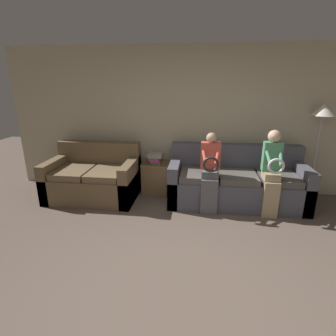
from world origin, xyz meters
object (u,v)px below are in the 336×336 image
object	(u,v)px
child_right_seated	(272,169)
floor_lamp	(322,118)
couch_main	(236,183)
book_stack	(156,158)
side_shelf	(156,177)
couch_side	(94,179)
child_left_seated	(210,170)

from	to	relation	value
child_right_seated	floor_lamp	world-z (taller)	floor_lamp
couch_main	book_stack	xyz separation A→B (m)	(-1.39, 0.26, 0.31)
side_shelf	floor_lamp	distance (m)	2.91
book_stack	floor_lamp	xyz separation A→B (m)	(2.69, 0.06, 0.74)
child_right_seated	book_stack	bearing A→B (deg)	161.38
couch_main	floor_lamp	distance (m)	1.71
couch_side	child_left_seated	xyz separation A→B (m)	(1.98, -0.29, 0.34)
couch_main	couch_side	xyz separation A→B (m)	(-2.42, -0.08, -0.01)
book_stack	couch_side	bearing A→B (deg)	-162.07
child_right_seated	floor_lamp	size ratio (longest dim) A/B	0.79
couch_main	side_shelf	bearing A→B (deg)	169.37
couch_side	child_right_seated	world-z (taller)	child_right_seated
couch_main	child_left_seated	xyz separation A→B (m)	(-0.45, -0.37, 0.33)
child_right_seated	side_shelf	distance (m)	1.98
side_shelf	child_right_seated	bearing A→B (deg)	-18.64
couch_side	book_stack	xyz separation A→B (m)	(1.04, 0.34, 0.32)
couch_side	floor_lamp	size ratio (longest dim) A/B	0.92
couch_side	child_left_seated	world-z (taller)	child_left_seated
book_stack	child_right_seated	bearing A→B (deg)	-18.62
child_right_seated	side_shelf	world-z (taller)	child_right_seated
child_left_seated	book_stack	world-z (taller)	child_left_seated
side_shelf	floor_lamp	world-z (taller)	floor_lamp
couch_side	child_left_seated	distance (m)	2.03
couch_side	book_stack	size ratio (longest dim) A/B	4.59
child_right_seated	side_shelf	xyz separation A→B (m)	(-1.83, 0.62, -0.43)
child_right_seated	couch_main	bearing A→B (deg)	141.41
child_left_seated	side_shelf	distance (m)	1.18
couch_main	couch_side	bearing A→B (deg)	-178.22
couch_main	child_right_seated	world-z (taller)	child_right_seated
couch_main	book_stack	world-z (taller)	couch_main
child_right_seated	book_stack	world-z (taller)	child_right_seated
side_shelf	child_left_seated	bearing A→B (deg)	-33.81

